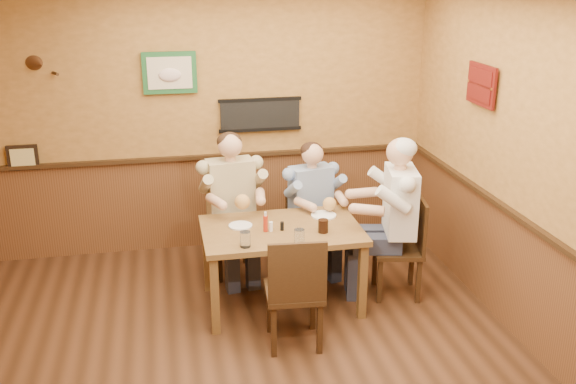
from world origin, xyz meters
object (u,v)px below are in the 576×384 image
at_px(chair_back_right, 310,230).
at_px(salt_shaker, 271,227).
at_px(cola_tumbler, 323,226).
at_px(hot_sauce_bottle, 265,223).
at_px(diner_blue_polo, 311,213).
at_px(water_glass_left, 245,239).
at_px(dining_table, 281,237).
at_px(diner_tan_shirt, 231,212).
at_px(water_glass_mid, 299,237).
at_px(diner_white_elder, 399,227).
at_px(chair_back_left, 232,230).
at_px(pepper_shaker, 282,226).
at_px(chair_near_side, 294,289).
at_px(chair_right_end, 398,247).

distance_m(chair_back_right, salt_shaker, 0.97).
height_order(cola_tumbler, hot_sauce_bottle, hot_sauce_bottle).
xyz_separation_m(diner_blue_polo, water_glass_left, (-0.79, -1.00, 0.22)).
bearing_deg(cola_tumbler, diner_blue_polo, 83.98).
height_order(dining_table, diner_tan_shirt, diner_tan_shirt).
bearing_deg(water_glass_mid, hot_sauce_bottle, 125.48).
xyz_separation_m(cola_tumbler, hot_sauce_bottle, (-0.49, 0.12, 0.02)).
bearing_deg(dining_table, diner_white_elder, -1.50).
bearing_deg(dining_table, chair_back_right, 57.42).
xyz_separation_m(chair_back_left, water_glass_left, (-0.00, -1.06, 0.36)).
distance_m(diner_tan_shirt, pepper_shaker, 0.86).
xyz_separation_m(water_glass_left, salt_shaker, (0.26, 0.28, -0.02)).
xyz_separation_m(dining_table, diner_blue_polo, (0.43, 0.67, -0.06)).
bearing_deg(chair_near_side, diner_white_elder, -146.05).
xyz_separation_m(diner_tan_shirt, pepper_shaker, (0.36, -0.78, 0.14)).
relative_size(chair_back_left, water_glass_mid, 7.00).
distance_m(chair_back_right, chair_near_side, 1.40).
height_order(chair_back_right, chair_near_side, chair_near_side).
height_order(water_glass_mid, salt_shaker, water_glass_mid).
distance_m(dining_table, water_glass_left, 0.52).
bearing_deg(dining_table, diner_blue_polo, 57.42).
bearing_deg(diner_white_elder, chair_back_left, -105.75).
relative_size(water_glass_left, hot_sauce_bottle, 0.82).
xyz_separation_m(chair_right_end, water_glass_mid, (-1.01, -0.34, 0.34)).
distance_m(diner_white_elder, cola_tumbler, 0.78).
bearing_deg(salt_shaker, hot_sauce_bottle, 176.05).
distance_m(dining_table, chair_back_left, 0.83).
bearing_deg(water_glass_mid, chair_back_right, 71.63).
relative_size(chair_back_left, diner_tan_shirt, 0.70).
distance_m(chair_back_right, hot_sauce_bottle, 1.01).
xyz_separation_m(chair_right_end, pepper_shaker, (-1.09, -0.03, 0.31)).
distance_m(water_glass_mid, cola_tumbler, 0.33).
bearing_deg(diner_tan_shirt, dining_table, -70.51).
bearing_deg(salt_shaker, pepper_shaker, -2.14).
distance_m(dining_table, hot_sauce_bottle, 0.23).
bearing_deg(salt_shaker, diner_tan_shirt, 108.63).
relative_size(chair_near_side, diner_tan_shirt, 0.75).
height_order(diner_white_elder, cola_tumbler, diner_white_elder).
bearing_deg(water_glass_left, water_glass_mid, -4.44).
bearing_deg(chair_near_side, salt_shaker, -77.95).
xyz_separation_m(chair_back_left, water_glass_mid, (0.44, -1.09, 0.36)).
distance_m(diner_white_elder, hot_sauce_bottle, 1.25).
height_order(chair_near_side, diner_blue_polo, diner_blue_polo).
distance_m(cola_tumbler, hot_sauce_bottle, 0.50).
height_order(water_glass_left, pepper_shaker, water_glass_left).
height_order(diner_tan_shirt, water_glass_left, diner_tan_shirt).
xyz_separation_m(chair_back_right, water_glass_mid, (-0.34, -1.04, 0.40)).
xyz_separation_m(chair_back_right, chair_near_side, (-0.45, -1.32, 0.07)).
relative_size(chair_back_left, pepper_shaker, 11.54).
distance_m(chair_back_left, salt_shaker, 0.88).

